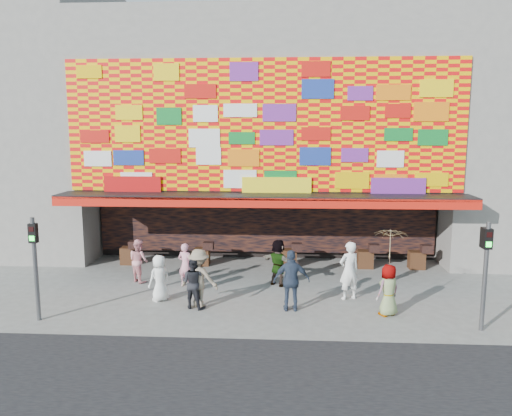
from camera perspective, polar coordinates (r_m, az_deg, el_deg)
The scene contains 14 objects.
ground at distance 15.74m, azimuth 0.16°, elevation -11.16°, with size 90.00×90.00×0.00m, color slate.
shop_building at distance 22.94m, azimuth 1.34°, elevation 8.51°, with size 15.20×9.40×10.00m.
signal_left at distance 15.42m, azimuth -23.95°, elevation -5.15°, with size 0.22×0.20×3.00m.
signal_right at distance 14.73m, azimuth 24.79°, elevation -5.84°, with size 0.22×0.20×3.00m.
ped_a at distance 16.28m, azimuth -10.96°, elevation -7.87°, with size 0.73×0.47×1.49m, color white.
ped_b at distance 17.60m, azimuth -8.07°, elevation -6.44°, with size 0.56×0.37×1.53m, color pink.
ped_c at distance 15.48m, azimuth -7.16°, elevation -8.44°, with size 0.78×0.61×1.60m, color black.
ped_d at distance 15.52m, azimuth -6.53°, elevation -7.98°, with size 1.17×0.67×1.81m, color gray.
ped_e at distance 15.13m, azimuth 4.08°, elevation -8.28°, with size 1.09×0.46×1.87m, color #2D3A50.
ped_f at distance 17.53m, azimuth 2.55°, elevation -6.24°, with size 1.52×0.48×1.64m, color gray.
ped_g at distance 15.27m, azimuth 14.89°, elevation -9.06°, with size 0.75×0.49×1.54m, color gray.
ped_h at distance 16.36m, azimuth 10.59°, elevation -7.04°, with size 0.69×0.45×1.89m, color white.
ped_i at distance 18.43m, azimuth -13.25°, elevation -5.86°, with size 0.75×0.59×1.55m, color pink.
parasol at distance 14.91m, azimuth 15.10°, elevation -4.02°, with size 1.00×1.01×1.84m.
Camera 1 is at (0.84, -14.75, 5.41)m, focal length 35.00 mm.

